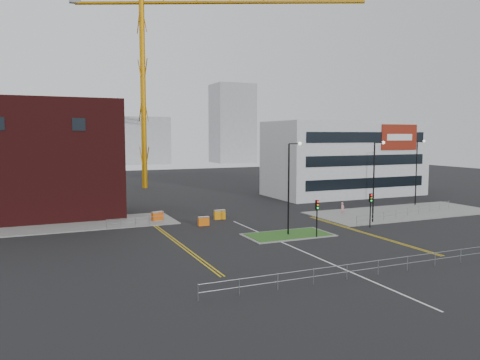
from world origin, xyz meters
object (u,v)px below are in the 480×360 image
object	(u,v)px
tower_crane	(174,42)
traffic_light_island	(317,211)
streetlamp_island	(291,181)
pedestrian	(342,209)

from	to	relation	value
tower_crane	traffic_light_island	bearing A→B (deg)	-89.05
streetlamp_island	pedestrian	xyz separation A→B (m)	(11.77, 7.64, -4.63)
streetlamp_island	traffic_light_island	world-z (taller)	streetlamp_island
tower_crane	streetlamp_island	xyz separation A→B (m)	(-1.01, -44.60, -21.30)
traffic_light_island	pedestrian	world-z (taller)	traffic_light_island
tower_crane	traffic_light_island	world-z (taller)	tower_crane
tower_crane	streetlamp_island	size ratio (longest dim) A/B	5.29
tower_crane	streetlamp_island	distance (m)	49.44
streetlamp_island	traffic_light_island	xyz separation A→B (m)	(1.78, -2.02, -2.85)
streetlamp_island	pedestrian	world-z (taller)	streetlamp_island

